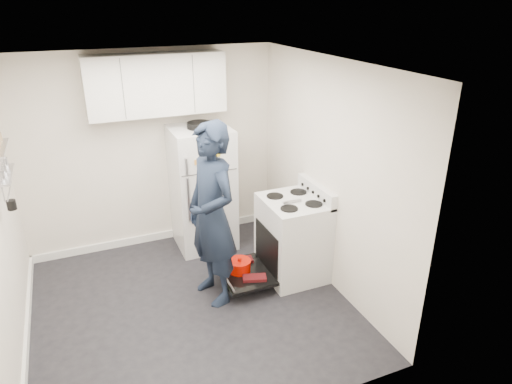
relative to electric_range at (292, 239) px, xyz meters
name	(u,v)px	position (x,y,z in m)	size (l,w,h in m)	color
room	(180,202)	(-1.29, -0.12, 0.74)	(3.21, 3.21, 2.51)	black
electric_range	(292,239)	(0.00, 0.00, 0.00)	(0.66, 0.76, 1.10)	silver
open_oven_door	(243,270)	(-0.60, 0.02, -0.29)	(0.55, 0.70, 0.21)	black
refrigerator	(202,188)	(-0.72, 1.10, 0.33)	(0.72, 0.74, 1.65)	silver
upper_cabinets	(156,84)	(-1.16, 1.28, 1.63)	(1.60, 0.33, 0.70)	silver
wall_shelf_rack	(1,162)	(-2.78, 0.34, 1.21)	(0.14, 0.60, 0.61)	#B2B2B7
person	(212,215)	(-0.96, -0.06, 0.51)	(0.71, 0.47, 1.96)	black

